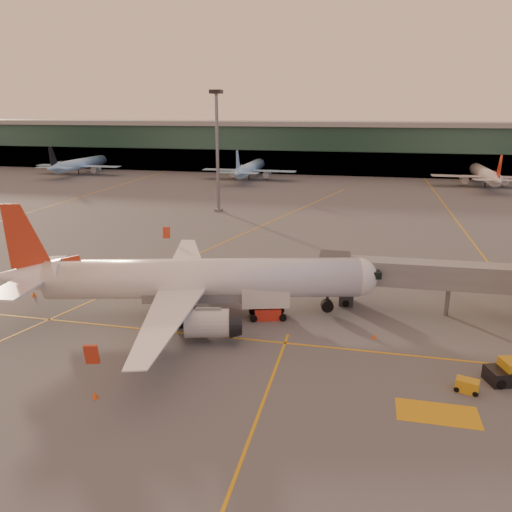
% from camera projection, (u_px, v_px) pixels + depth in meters
% --- Properties ---
extents(ground, '(600.00, 600.00, 0.00)m').
position_uv_depth(ground, '(221.00, 362.00, 44.65)').
color(ground, '#4C4F54').
rests_on(ground, ground).
extents(taxi_markings, '(100.12, 173.00, 0.01)m').
position_uv_depth(taxi_markings, '(253.00, 238.00, 87.81)').
color(taxi_markings, gold).
rests_on(taxi_markings, ground).
extents(terminal, '(400.00, 20.00, 17.60)m').
position_uv_depth(terminal, '(335.00, 147.00, 174.85)').
color(terminal, '#19382D').
rests_on(terminal, ground).
extents(mast_west_near, '(2.40, 2.40, 25.60)m').
position_uv_depth(mast_west_near, '(217.00, 143.00, 106.37)').
color(mast_west_near, slate).
rests_on(mast_west_near, ground).
extents(distant_aircraft_row, '(290.00, 34.00, 13.00)m').
position_uv_depth(distant_aircraft_row, '(262.00, 180.00, 159.46)').
color(distant_aircraft_row, '#96CDFB').
rests_on(distant_aircraft_row, ground).
extents(main_airplane, '(40.82, 37.18, 12.48)m').
position_uv_depth(main_airplane, '(191.00, 280.00, 53.70)').
color(main_airplane, white).
rests_on(main_airplane, ground).
extents(jet_bridge, '(29.16, 4.40, 6.08)m').
position_uv_depth(jet_bridge, '(464.00, 279.00, 53.51)').
color(jet_bridge, slate).
rests_on(jet_bridge, ground).
extents(catering_truck, '(5.47, 3.50, 3.93)m').
position_uv_depth(catering_truck, '(266.00, 299.00, 53.53)').
color(catering_truck, red).
rests_on(catering_truck, ground).
extents(gpu_cart, '(2.02, 1.54, 1.05)m').
position_uv_depth(gpu_cart, '(467.00, 386.00, 39.89)').
color(gpu_cart, '#C08F18').
rests_on(gpu_cart, ground).
extents(pushback_tug, '(4.31, 3.17, 1.99)m').
position_uv_depth(pushback_tug, '(511.00, 373.00, 41.19)').
color(pushback_tug, black).
rests_on(pushback_tug, ground).
extents(cone_nose, '(0.41, 0.41, 0.52)m').
position_uv_depth(cone_nose, '(374.00, 336.00, 49.21)').
color(cone_nose, '#F8510D').
rests_on(cone_nose, ground).
extents(cone_tail, '(0.49, 0.49, 0.63)m').
position_uv_depth(cone_tail, '(34.00, 294.00, 60.25)').
color(cone_tail, '#F8510D').
rests_on(cone_tail, ground).
extents(cone_wing_right, '(0.46, 0.46, 0.58)m').
position_uv_depth(cone_wing_right, '(95.00, 395.00, 39.04)').
color(cone_wing_right, '#F8510D').
rests_on(cone_wing_right, ground).
extents(cone_wing_left, '(0.39, 0.39, 0.49)m').
position_uv_depth(cone_wing_left, '(230.00, 263.00, 72.75)').
color(cone_wing_left, '#F8510D').
rests_on(cone_wing_left, ground).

